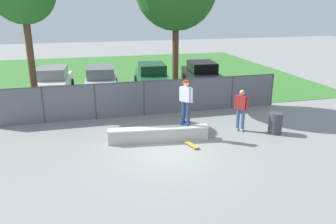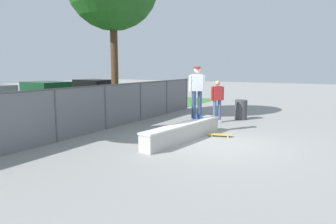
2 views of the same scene
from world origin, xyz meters
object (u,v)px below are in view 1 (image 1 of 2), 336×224
skateboard (191,145)px  car_silver (101,80)px  bystander (241,108)px  trash_bin (275,123)px  concrete_ledge (158,134)px  skateboarder (186,100)px  car_green (152,76)px  car_white (54,81)px  car_black (201,74)px

skateboard → car_silver: size_ratio=0.19×
car_silver → bystander: (5.34, -8.11, 0.17)m
trash_bin → concrete_ledge: bearing=175.3°
skateboarder → car_green: skateboarder is taller
car_green → car_white: bearing=178.8°
car_green → trash_bin: size_ratio=4.81×
car_green → bystander: size_ratio=2.38×
car_silver → skateboarder: bearing=-71.3°
car_black → trash_bin: size_ratio=4.81×
skateboarder → concrete_ledge: bearing=-176.3°
skateboard → car_white: 11.21m
skateboarder → car_black: size_ratio=0.42×
skateboard → car_black: (3.83, 9.44, 0.77)m
car_black → skateboarder: bearing=-113.9°
skateboarder → trash_bin: (3.82, -0.48, -1.15)m
car_white → bystander: (8.14, -8.60, 0.17)m
skateboard → car_green: (0.48, 9.58, 0.77)m
bystander → concrete_ledge: bearing=-175.9°
concrete_ledge → car_black: bearing=60.2°
car_silver → car_white: bearing=170.1°
skateboard → car_black: car_black is taller
concrete_ledge → skateboard: (1.10, -0.84, -0.21)m
skateboarder → skateboard: bearing=-93.2°
skateboard → trash_bin: size_ratio=0.92×
car_black → bystander: (-1.24, -8.34, 0.17)m
skateboarder → car_silver: 8.79m
concrete_ledge → trash_bin: bearing=-4.7°
skateboarder → skateboard: 1.78m
skateboarder → car_white: 10.45m
car_white → car_silver: same height
skateboarder → car_silver: (-2.81, 8.30, -0.76)m
concrete_ledge → trash_bin: trash_bin is taller
skateboarder → bystander: (2.53, 0.19, -0.59)m
skateboard → car_green: 9.62m
concrete_ledge → trash_bin: 5.00m
trash_bin → car_white: bearing=135.5°
concrete_ledge → car_black: (4.93, 8.60, 0.55)m
car_black → bystander: size_ratio=2.38×
car_silver → trash_bin: car_silver is taller
car_white → car_black: 9.39m
car_green → trash_bin: bearing=-69.6°
skateboard → car_silver: 9.65m
trash_bin → skateboard: bearing=-173.6°
skateboard → car_white: car_white is taller
concrete_ledge → bystander: bystander is taller
car_green → car_silver: bearing=-173.6°
car_white → car_black: same height
bystander → skateboard: bearing=-156.8°
skateboarder → bystander: skateboarder is taller
car_black → bystander: 8.43m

